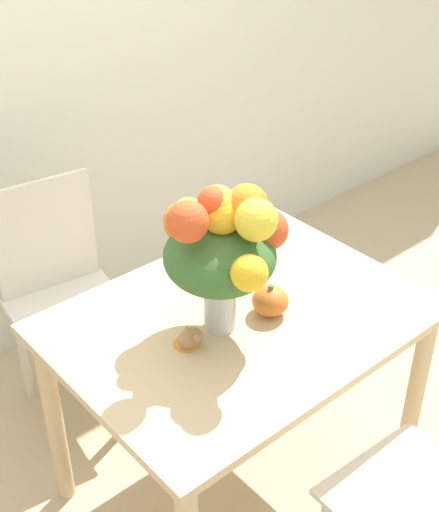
# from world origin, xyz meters

# --- Properties ---
(ground_plane) EXTENTS (12.00, 12.00, 0.00)m
(ground_plane) POSITION_xyz_m (0.00, 0.00, 0.00)
(ground_plane) COLOR tan
(wall_back) EXTENTS (8.00, 0.06, 2.70)m
(wall_back) POSITION_xyz_m (0.00, 1.26, 1.35)
(wall_back) COLOR silver
(wall_back) RESTS_ON ground_plane
(dining_table) EXTENTS (1.12, 0.84, 0.76)m
(dining_table) POSITION_xyz_m (0.00, 0.00, 0.64)
(dining_table) COLOR #D1B284
(dining_table) RESTS_ON ground_plane
(flower_vase) EXTENTS (0.37, 0.41, 0.48)m
(flower_vase) POSITION_xyz_m (-0.08, -0.01, 1.05)
(flower_vase) COLOR silver
(flower_vase) RESTS_ON dining_table
(pumpkin) EXTENTS (0.11, 0.11, 0.10)m
(pumpkin) POSITION_xyz_m (0.08, -0.05, 0.81)
(pumpkin) COLOR orange
(pumpkin) RESTS_ON dining_table
(turkey_figurine) EXTENTS (0.08, 0.11, 0.07)m
(turkey_figurine) POSITION_xyz_m (-0.21, -0.01, 0.80)
(turkey_figurine) COLOR #A87A4C
(turkey_figurine) RESTS_ON dining_table
(dining_chair_near_window) EXTENTS (0.47, 0.47, 0.94)m
(dining_chair_near_window) POSITION_xyz_m (-0.20, 0.78, 0.49)
(dining_chair_near_window) COLOR silver
(dining_chair_near_window) RESTS_ON ground_plane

